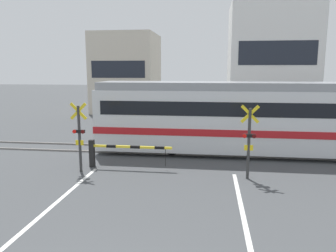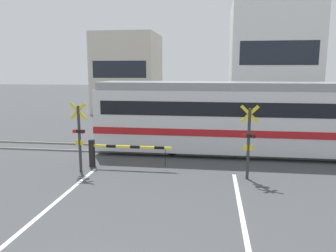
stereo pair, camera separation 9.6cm
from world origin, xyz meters
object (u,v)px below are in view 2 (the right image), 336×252
crossing_signal_left (79,134)px  crossing_barrier_far (218,129)px  commuter_train (300,117)px  crossing_signal_right (249,139)px  pedestrian (173,119)px  crossing_barrier_near (111,150)px

crossing_signal_left → crossing_barrier_far: bearing=49.2°
commuter_train → crossing_barrier_far: (-3.76, 2.59, -1.12)m
commuter_train → crossing_signal_right: bearing=-125.9°
crossing_barrier_far → crossing_signal_right: bearing=-80.8°
commuter_train → pedestrian: (-6.57, 4.65, -0.91)m
commuter_train → pedestrian: 8.10m
crossing_signal_left → crossing_signal_right: 6.52m
commuter_train → crossing_signal_right: size_ratio=6.92×
crossing_signal_right → pedestrian: size_ratio=1.70×
crossing_barrier_far → crossing_signal_left: size_ratio=1.25×
crossing_signal_left → pedestrian: size_ratio=1.70×
crossing_signal_right → pedestrian: (-3.83, 8.43, -0.59)m
crossing_signal_left → crossing_signal_right: size_ratio=1.00×
pedestrian → crossing_barrier_near: bearing=-102.2°
commuter_train → crossing_signal_left: 10.00m
crossing_barrier_far → crossing_signal_left: 8.45m
crossing_barrier_near → crossing_signal_right: 5.60m
crossing_signal_right → pedestrian: bearing=114.5°
crossing_barrier_far → crossing_signal_left: (-5.49, -6.37, 0.80)m
commuter_train → crossing_signal_right: (-2.74, -3.78, -0.32)m
crossing_barrier_near → crossing_barrier_far: 7.18m
crossing_barrier_near → crossing_signal_left: bearing=-144.1°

